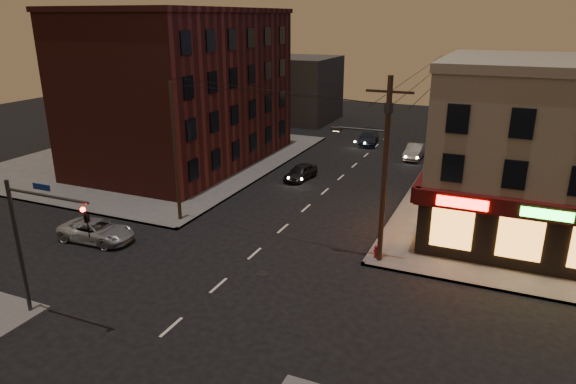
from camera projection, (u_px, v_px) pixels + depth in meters
The scene contains 16 objects.
ground at pixel (218, 286), 25.89m from camera, with size 120.00×120.00×0.00m, color black.
sidewalk_nw at pixel (158, 157), 49.13m from camera, with size 24.00×28.00×0.15m, color #514F4C.
pizza_building at pixel (571, 153), 29.79m from camera, with size 15.85×12.85×10.50m.
brick_apartment at pixel (184, 90), 45.67m from camera, with size 12.00×20.00×13.00m, color #4E1D19.
bg_building_ne_a at pixel (527, 113), 52.42m from camera, with size 10.00×12.00×7.00m, color #3F3D3A.
bg_building_nw at pixel (298, 89), 65.91m from camera, with size 9.00×10.00×8.00m, color #3F3D3A.
bg_building_ne_b at pixel (509, 98), 65.48m from camera, with size 8.00×8.00×6.00m, color #3F3D3A.
utility_pole_main at pixel (383, 161), 26.52m from camera, with size 4.20×0.44×10.00m.
utility_pole_far at pixel (448, 106), 49.56m from camera, with size 0.26×0.26×9.00m, color #382619.
utility_pole_west at pixel (175, 153), 32.58m from camera, with size 0.24×0.24×9.00m, color #382619.
traffic_signal at pixel (33, 233), 21.78m from camera, with size 4.49×0.32×6.47m.
suv_cross at pixel (97, 231), 30.84m from camera, with size 2.15×4.66×1.30m, color gray.
sedan_near at pixel (301, 172), 42.46m from camera, with size 1.52×3.77×1.28m, color black.
sedan_mid at pixel (415, 152), 48.73m from camera, with size 1.44×4.12×1.36m, color gray.
sedan_far at pixel (368, 138), 54.24m from camera, with size 1.87×4.60×1.33m, color black.
fire_hydrant at pixel (376, 251), 28.43m from camera, with size 0.33×0.33×0.74m.
Camera 1 is at (12.38, -19.64, 12.89)m, focal length 32.00 mm.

